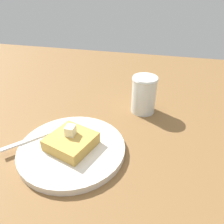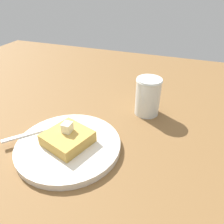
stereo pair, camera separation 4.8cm
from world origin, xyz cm
name	(u,v)px [view 2 (the right image)]	position (x,y,z in cm)	size (l,w,h in cm)	color
table_surface	(56,142)	(0.00, 0.00, 1.15)	(129.25, 129.25, 2.30)	brown
plate	(69,145)	(1.80, 4.49, 3.11)	(21.08, 21.08, 1.40)	silver
toast_slice_center	(68,138)	(1.80, 4.49, 4.92)	(8.07, 8.19, 2.43)	gold
butter_pat_primary	(67,127)	(1.17, 4.30, 7.10)	(1.95, 1.75, 1.95)	#F6F0CA
fork	(46,129)	(-0.39, -2.29, 3.88)	(12.89, 11.73, 0.36)	silver
syrup_jar	(148,98)	(-16.96, 16.40, 6.53)	(6.33, 6.33, 9.42)	#36160B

